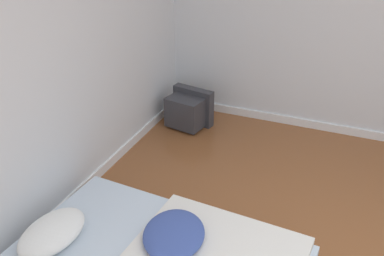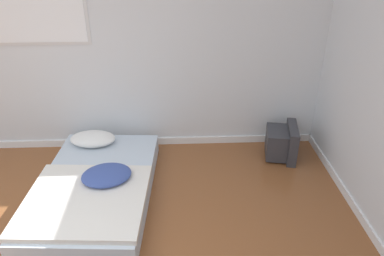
# 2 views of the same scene
# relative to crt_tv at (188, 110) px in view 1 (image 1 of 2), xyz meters

# --- Properties ---
(crt_tv) EXTENTS (0.41, 0.48, 0.41)m
(crt_tv) POSITION_rel_crt_tv_xyz_m (0.00, 0.00, 0.00)
(crt_tv) COLOR #333338
(crt_tv) RESTS_ON ground_plane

